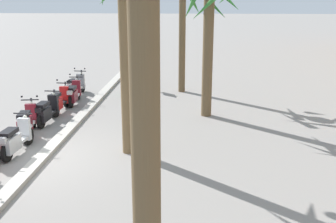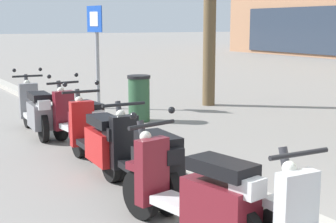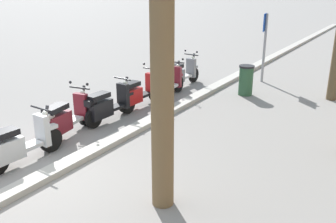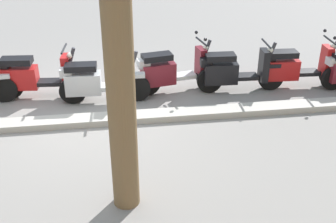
{
  "view_description": "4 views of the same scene",
  "coord_description": "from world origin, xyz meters",
  "px_view_note": "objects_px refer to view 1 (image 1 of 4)",
  "views": [
    {
      "loc": [
        9.6,
        4.38,
        4.23
      ],
      "look_at": [
        -0.77,
        3.71,
        1.18
      ],
      "focal_mm": 41.74,
      "sensor_mm": 36.0,
      "label": 1
    },
    {
      "loc": [
        1.79,
        -3.2,
        1.99
      ],
      "look_at": [
        -3.54,
        -0.05,
        0.9
      ],
      "focal_mm": 53.17,
      "sensor_mm": 36.0,
      "label": 2
    },
    {
      "loc": [
        3.77,
        5.51,
        3.44
      ],
      "look_at": [
        -2.24,
        1.69,
        0.95
      ],
      "focal_mm": 39.97,
      "sensor_mm": 36.0,
      "label": 3
    },
    {
      "loc": [
        -0.58,
        7.23,
        3.82
      ],
      "look_at": [
        -1.31,
        1.94,
        1.0
      ],
      "focal_mm": 45.87,
      "sensor_mm": 36.0,
      "label": 4
    }
  ],
  "objects_px": {
    "palm_tree_mid_walkway": "(125,12)",
    "palm_tree_by_mall_entrance": "(209,13)",
    "scooter_grey_mid_rear": "(76,86)",
    "litter_bin": "(127,85)",
    "scooter_black_far_back": "(47,111)",
    "scooter_maroon_gap_after_mid": "(74,94)",
    "crossing_sign": "(130,56)",
    "scooter_silver_last_in_row": "(15,139)",
    "scooter_red_mid_front": "(58,101)",
    "scooter_maroon_lead_nearest": "(27,122)"
  },
  "relations": [
    {
      "from": "litter_bin",
      "to": "crossing_sign",
      "type": "bearing_deg",
      "value": -176.13
    },
    {
      "from": "scooter_silver_last_in_row",
      "to": "palm_tree_by_mall_entrance",
      "type": "bearing_deg",
      "value": 127.34
    },
    {
      "from": "scooter_red_mid_front",
      "to": "scooter_maroon_lead_nearest",
      "type": "height_order",
      "value": "same"
    },
    {
      "from": "scooter_black_far_back",
      "to": "scooter_maroon_lead_nearest",
      "type": "distance_m",
      "value": 1.28
    },
    {
      "from": "palm_tree_by_mall_entrance",
      "to": "litter_bin",
      "type": "relative_size",
      "value": 5.27
    },
    {
      "from": "scooter_maroon_gap_after_mid",
      "to": "palm_tree_mid_walkway",
      "type": "relative_size",
      "value": 0.34
    },
    {
      "from": "scooter_maroon_gap_after_mid",
      "to": "scooter_maroon_lead_nearest",
      "type": "distance_m",
      "value": 3.87
    },
    {
      "from": "scooter_grey_mid_rear",
      "to": "crossing_sign",
      "type": "bearing_deg",
      "value": 136.5
    },
    {
      "from": "crossing_sign",
      "to": "litter_bin",
      "type": "bearing_deg",
      "value": 3.87
    },
    {
      "from": "scooter_black_far_back",
      "to": "palm_tree_mid_walkway",
      "type": "relative_size",
      "value": 0.35
    },
    {
      "from": "scooter_silver_last_in_row",
      "to": "scooter_maroon_gap_after_mid",
      "type": "bearing_deg",
      "value": 179.59
    },
    {
      "from": "scooter_maroon_gap_after_mid",
      "to": "scooter_silver_last_in_row",
      "type": "height_order",
      "value": "scooter_maroon_gap_after_mid"
    },
    {
      "from": "palm_tree_mid_walkway",
      "to": "palm_tree_by_mall_entrance",
      "type": "height_order",
      "value": "palm_tree_mid_walkway"
    },
    {
      "from": "palm_tree_mid_walkway",
      "to": "palm_tree_by_mall_entrance",
      "type": "relative_size",
      "value": 1.05
    },
    {
      "from": "scooter_black_far_back",
      "to": "palm_tree_mid_walkway",
      "type": "height_order",
      "value": "palm_tree_mid_walkway"
    },
    {
      "from": "scooter_grey_mid_rear",
      "to": "litter_bin",
      "type": "height_order",
      "value": "scooter_grey_mid_rear"
    },
    {
      "from": "litter_bin",
      "to": "scooter_silver_last_in_row",
      "type": "bearing_deg",
      "value": -15.62
    },
    {
      "from": "scooter_red_mid_front",
      "to": "palm_tree_mid_walkway",
      "type": "bearing_deg",
      "value": 41.55
    },
    {
      "from": "crossing_sign",
      "to": "palm_tree_by_mall_entrance",
      "type": "height_order",
      "value": "palm_tree_by_mall_entrance"
    },
    {
      "from": "scooter_red_mid_front",
      "to": "crossing_sign",
      "type": "distance_m",
      "value": 5.29
    },
    {
      "from": "scooter_maroon_gap_after_mid",
      "to": "palm_tree_mid_walkway",
      "type": "height_order",
      "value": "palm_tree_mid_walkway"
    },
    {
      "from": "litter_bin",
      "to": "scooter_maroon_lead_nearest",
      "type": "bearing_deg",
      "value": -22.22
    },
    {
      "from": "crossing_sign",
      "to": "palm_tree_mid_walkway",
      "type": "height_order",
      "value": "palm_tree_mid_walkway"
    },
    {
      "from": "scooter_maroon_gap_after_mid",
      "to": "scooter_red_mid_front",
      "type": "xyz_separation_m",
      "value": [
        1.24,
        -0.21,
        0.0
      ]
    },
    {
      "from": "scooter_grey_mid_rear",
      "to": "scooter_maroon_lead_nearest",
      "type": "distance_m",
      "value": 5.18
    },
    {
      "from": "scooter_maroon_gap_after_mid",
      "to": "crossing_sign",
      "type": "height_order",
      "value": "crossing_sign"
    },
    {
      "from": "scooter_red_mid_front",
      "to": "litter_bin",
      "type": "xyz_separation_m",
      "value": [
        -2.87,
        2.12,
        0.04
      ]
    },
    {
      "from": "scooter_red_mid_front",
      "to": "scooter_maroon_gap_after_mid",
      "type": "bearing_deg",
      "value": 170.43
    },
    {
      "from": "scooter_maroon_gap_after_mid",
      "to": "litter_bin",
      "type": "distance_m",
      "value": 2.52
    },
    {
      "from": "scooter_maroon_lead_nearest",
      "to": "scooter_black_far_back",
      "type": "bearing_deg",
      "value": 172.88
    },
    {
      "from": "scooter_grey_mid_rear",
      "to": "palm_tree_by_mall_entrance",
      "type": "height_order",
      "value": "palm_tree_by_mall_entrance"
    },
    {
      "from": "scooter_silver_last_in_row",
      "to": "palm_tree_mid_walkway",
      "type": "bearing_deg",
      "value": 97.32
    },
    {
      "from": "scooter_maroon_lead_nearest",
      "to": "palm_tree_mid_walkway",
      "type": "height_order",
      "value": "palm_tree_mid_walkway"
    },
    {
      "from": "scooter_silver_last_in_row",
      "to": "litter_bin",
      "type": "bearing_deg",
      "value": 164.38
    },
    {
      "from": "scooter_black_far_back",
      "to": "crossing_sign",
      "type": "relative_size",
      "value": 0.76
    },
    {
      "from": "scooter_maroon_lead_nearest",
      "to": "scooter_silver_last_in_row",
      "type": "xyz_separation_m",
      "value": [
        1.5,
        0.29,
        -0.02
      ]
    },
    {
      "from": "scooter_maroon_gap_after_mid",
      "to": "scooter_black_far_back",
      "type": "distance_m",
      "value": 2.59
    },
    {
      "from": "scooter_black_far_back",
      "to": "scooter_silver_last_in_row",
      "type": "distance_m",
      "value": 2.77
    },
    {
      "from": "scooter_silver_last_in_row",
      "to": "palm_tree_mid_walkway",
      "type": "relative_size",
      "value": 0.34
    },
    {
      "from": "scooter_grey_mid_rear",
      "to": "palm_tree_mid_walkway",
      "type": "bearing_deg",
      "value": 28.33
    },
    {
      "from": "scooter_maroon_gap_after_mid",
      "to": "scooter_black_far_back",
      "type": "relative_size",
      "value": 0.99
    },
    {
      "from": "crossing_sign",
      "to": "palm_tree_mid_walkway",
      "type": "distance_m",
      "value": 8.9
    },
    {
      "from": "scooter_silver_last_in_row",
      "to": "crossing_sign",
      "type": "bearing_deg",
      "value": 168.4
    },
    {
      "from": "scooter_grey_mid_rear",
      "to": "scooter_maroon_lead_nearest",
      "type": "height_order",
      "value": "same"
    },
    {
      "from": "scooter_grey_mid_rear",
      "to": "scooter_maroon_gap_after_mid",
      "type": "relative_size",
      "value": 1.04
    },
    {
      "from": "scooter_grey_mid_rear",
      "to": "crossing_sign",
      "type": "relative_size",
      "value": 0.78
    },
    {
      "from": "scooter_maroon_gap_after_mid",
      "to": "palm_tree_by_mall_entrance",
      "type": "distance_m",
      "value": 6.4
    },
    {
      "from": "scooter_maroon_lead_nearest",
      "to": "palm_tree_mid_walkway",
      "type": "relative_size",
      "value": 0.35
    },
    {
      "from": "scooter_maroon_gap_after_mid",
      "to": "litter_bin",
      "type": "relative_size",
      "value": 1.9
    },
    {
      "from": "palm_tree_mid_walkway",
      "to": "palm_tree_by_mall_entrance",
      "type": "distance_m",
      "value": 4.39
    }
  ]
}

